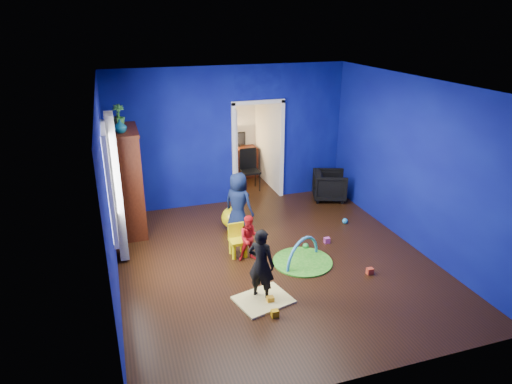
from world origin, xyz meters
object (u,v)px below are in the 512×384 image
object	(u,v)px
child_black	(261,264)
folding_chair	(250,171)
armchair	(330,186)
child_navy	(238,204)
vase	(120,126)
hopper_ball	(233,218)
play_mat	(302,262)
toddler_red	(250,238)
kid_chair	(238,242)
crt_tv	(128,179)
study_desk	(239,162)
tv_armoire	(126,181)

from	to	relation	value
child_black	folding_chair	size ratio (longest dim) A/B	1.18
armchair	child_navy	distance (m)	2.59
vase	hopper_ball	size ratio (longest dim) A/B	0.54
play_mat	hopper_ball	bearing A→B (deg)	114.91
child_black	play_mat	xyz separation A→B (m)	(0.97, 0.73, -0.53)
vase	hopper_ball	distance (m)	2.65
armchair	toddler_red	bearing A→B (deg)	148.88
folding_chair	child_black	bearing A→B (deg)	-105.23
child_navy	folding_chair	size ratio (longest dim) A/B	1.29
armchair	play_mat	world-z (taller)	armchair
child_navy	kid_chair	size ratio (longest dim) A/B	2.37
crt_tv	child_black	bearing A→B (deg)	-60.51
child_black	child_navy	bearing A→B (deg)	-54.35
play_mat	study_desk	distance (m)	4.46
armchair	study_desk	xyz separation A→B (m)	(-1.49, 2.06, 0.06)
study_desk	folding_chair	size ratio (longest dim) A/B	0.96
child_black	toddler_red	world-z (taller)	child_black
hopper_ball	study_desk	xyz separation A→B (m)	(0.93, 2.81, 0.16)
child_navy	play_mat	distance (m)	1.65
armchair	child_navy	world-z (taller)	child_navy
tv_armoire	crt_tv	world-z (taller)	tv_armoire
tv_armoire	kid_chair	distance (m)	2.42
crt_tv	kid_chair	world-z (taller)	crt_tv
hopper_ball	play_mat	size ratio (longest dim) A/B	0.43
armchair	folding_chair	distance (m)	1.85
vase	hopper_ball	bearing A→B (deg)	-6.40
toddler_red	tv_armoire	world-z (taller)	tv_armoire
tv_armoire	folding_chair	size ratio (longest dim) A/B	2.13
armchair	tv_armoire	distance (m)	4.35
study_desk	vase	bearing A→B (deg)	-137.12
toddler_red	hopper_ball	xyz separation A→B (m)	(0.04, 1.27, -0.18)
child_black	vase	size ratio (longest dim) A/B	4.77
hopper_ball	kid_chair	size ratio (longest dim) A/B	0.85
armchair	kid_chair	xyz separation A→B (m)	(-2.61, -1.82, -0.07)
child_black	play_mat	world-z (taller)	child_black
tv_armoire	child_black	bearing A→B (deg)	-59.91
hopper_ball	kid_chair	xyz separation A→B (m)	(-0.19, -1.07, 0.04)
hopper_ball	kid_chair	world-z (taller)	kid_chair
crt_tv	play_mat	distance (m)	3.50
study_desk	play_mat	bearing A→B (deg)	-92.30
child_black	tv_armoire	size ratio (longest dim) A/B	0.55
child_navy	vase	distance (m)	2.47
study_desk	hopper_ball	bearing A→B (deg)	-108.36
child_navy	hopper_ball	xyz separation A→B (m)	(-0.05, 0.25, -0.38)
toddler_red	play_mat	distance (m)	0.96
armchair	play_mat	xyz separation A→B (m)	(-1.66, -2.38, -0.31)
toddler_red	study_desk	size ratio (longest dim) A/B	0.90
child_black	kid_chair	distance (m)	1.32
toddler_red	vase	world-z (taller)	vase
armchair	child_black	world-z (taller)	child_black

